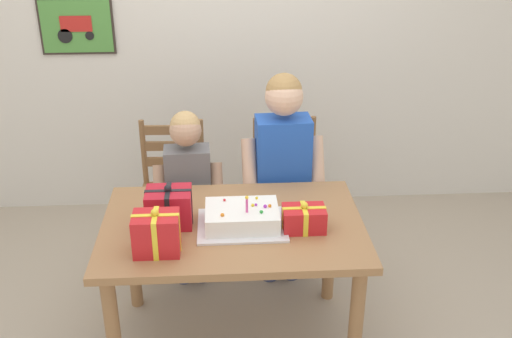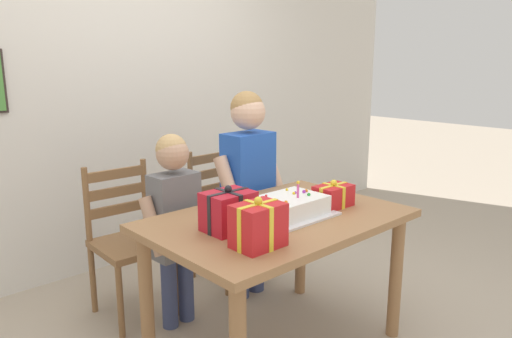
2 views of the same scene
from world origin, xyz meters
name	(u,v)px [view 2 (image 2 of 2)]	position (x,y,z in m)	size (l,w,h in m)	color
back_wall	(117,93)	(0.00, 1.68, 1.30)	(6.40, 0.11, 2.60)	silver
dining_table	(278,236)	(0.00, 0.00, 0.64)	(1.31, 0.87, 0.75)	#9E7047
birthday_cake	(289,207)	(0.05, -0.03, 0.80)	(0.44, 0.34, 0.19)	silver
gift_box_red_large	(228,211)	(-0.31, 0.02, 0.84)	(0.23, 0.18, 0.22)	red
gift_box_beside_cake	(258,225)	(-0.35, -0.23, 0.85)	(0.22, 0.16, 0.23)	red
gift_box_corner_small	(333,196)	(0.35, -0.08, 0.81)	(0.21, 0.15, 0.15)	red
chair_left	(130,240)	(-0.37, 0.89, 0.47)	(0.43, 0.43, 0.92)	brown
chair_right	(226,214)	(0.37, 0.89, 0.47)	(0.43, 0.43, 0.92)	brown
child_older	(248,174)	(0.31, 0.58, 0.82)	(0.49, 0.28, 1.35)	#38426B
child_younger	(175,212)	(-0.25, 0.58, 0.69)	(0.42, 0.24, 1.14)	#38426B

